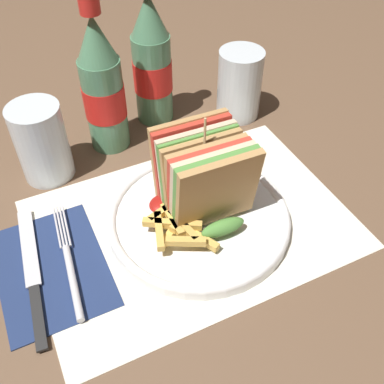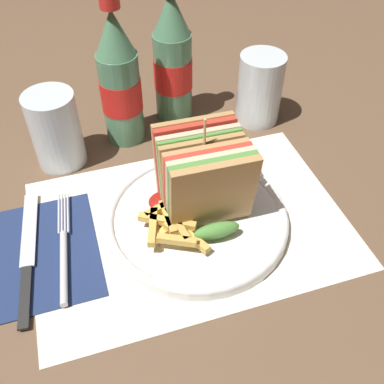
# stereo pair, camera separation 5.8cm
# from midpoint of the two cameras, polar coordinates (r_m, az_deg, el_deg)

# --- Properties ---
(ground_plane) EXTENTS (4.00, 4.00, 0.00)m
(ground_plane) POSITION_cam_midpoint_polar(r_m,az_deg,el_deg) (0.62, 1.18, -2.58)
(ground_plane) COLOR brown
(placemat) EXTENTS (0.41, 0.29, 0.00)m
(placemat) POSITION_cam_midpoint_polar(r_m,az_deg,el_deg) (0.60, 2.45, -4.14)
(placemat) COLOR silver
(placemat) RESTS_ON ground_plane
(plate_main) EXTENTS (0.24, 0.24, 0.02)m
(plate_main) POSITION_cam_midpoint_polar(r_m,az_deg,el_deg) (0.59, 3.40, -3.47)
(plate_main) COLOR white
(plate_main) RESTS_ON ground_plane
(club_sandwich) EXTENTS (0.11, 0.12, 0.14)m
(club_sandwich) POSITION_cam_midpoint_polar(r_m,az_deg,el_deg) (0.56, 4.50, 1.75)
(club_sandwich) COLOR tan
(club_sandwich) RESTS_ON plate_main
(fries_pile) EXTENTS (0.07, 0.09, 0.02)m
(fries_pile) POSITION_cam_midpoint_polar(r_m,az_deg,el_deg) (0.56, 0.33, -4.19)
(fries_pile) COLOR gold
(fries_pile) RESTS_ON plate_main
(ketchup_blob) EXTENTS (0.04, 0.03, 0.01)m
(ketchup_blob) POSITION_cam_midpoint_polar(r_m,az_deg,el_deg) (0.59, -0.75, -1.34)
(ketchup_blob) COLOR maroon
(ketchup_blob) RESTS_ON plate_main
(napkin) EXTENTS (0.13, 0.18, 0.00)m
(napkin) POSITION_cam_midpoint_polar(r_m,az_deg,el_deg) (0.59, -15.29, -7.41)
(napkin) COLOR navy
(napkin) RESTS_ON ground_plane
(fork) EXTENTS (0.03, 0.18, 0.01)m
(fork) POSITION_cam_midpoint_polar(r_m,az_deg,el_deg) (0.57, -13.20, -7.91)
(fork) COLOR silver
(fork) RESTS_ON napkin
(knife) EXTENTS (0.04, 0.21, 0.00)m
(knife) POSITION_cam_midpoint_polar(r_m,az_deg,el_deg) (0.59, -17.49, -7.81)
(knife) COLOR black
(knife) RESTS_ON napkin
(coke_bottle_near) EXTENTS (0.06, 0.06, 0.23)m
(coke_bottle_near) POSITION_cam_midpoint_polar(r_m,az_deg,el_deg) (0.68, -6.71, 13.60)
(coke_bottle_near) COLOR #4C7F5B
(coke_bottle_near) RESTS_ON ground_plane
(coke_bottle_far) EXTENTS (0.06, 0.06, 0.23)m
(coke_bottle_far) POSITION_cam_midpoint_polar(r_m,az_deg,el_deg) (0.73, -0.10, 16.19)
(coke_bottle_far) COLOR #4C7F5B
(coke_bottle_far) RESTS_ON ground_plane
(glass_near) EXTENTS (0.07, 0.07, 0.12)m
(glass_near) POSITION_cam_midpoint_polar(r_m,az_deg,el_deg) (0.76, 10.78, 12.20)
(glass_near) COLOR silver
(glass_near) RESTS_ON ground_plane
(glass_far) EXTENTS (0.07, 0.07, 0.12)m
(glass_far) POSITION_cam_midpoint_polar(r_m,az_deg,el_deg) (0.68, -14.45, 7.00)
(glass_far) COLOR silver
(glass_far) RESTS_ON ground_plane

